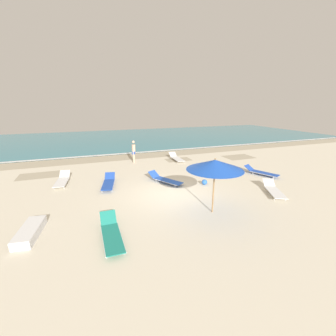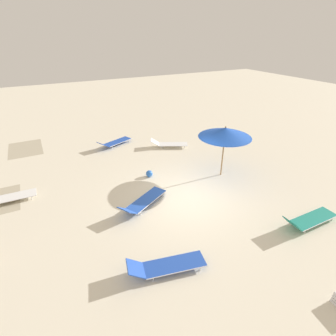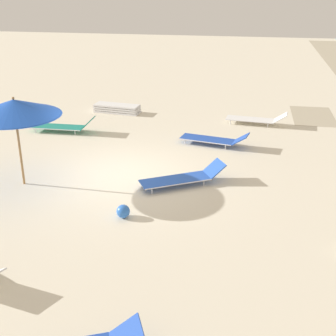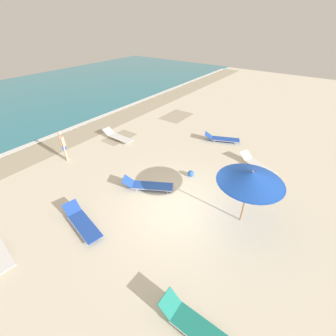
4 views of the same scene
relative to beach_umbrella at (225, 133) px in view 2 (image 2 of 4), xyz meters
The scene contains 9 objects.
ground_plane 3.34m from the beach_umbrella, 111.27° to the left, with size 60.00×60.00×0.16m.
beach_umbrella is the anchor object (origin of this frame).
sun_lounger_under_umbrella 9.46m from the beach_umbrella, 77.04° to the left, with size 0.67×2.29×0.48m.
sun_lounger_beside_umbrella 6.45m from the beach_umbrella, 128.55° to the left, with size 1.05×2.30×0.49m.
sun_lounger_near_water_right 4.69m from the beach_umbrella, 98.72° to the left, with size 1.66×2.31×0.52m.
sun_lounger_mid_beach_solo 6.96m from the beach_umbrella, 30.78° to the left, with size 1.41×2.25×0.49m.
sun_lounger_mid_beach_pair_a 4.76m from the beach_umbrella, behind, with size 0.63×2.28×0.57m.
sun_lounger_mid_beach_pair_b 4.54m from the beach_umbrella, ahead, with size 1.49×2.20×0.47m.
beach_ball 3.91m from the beach_umbrella, 66.32° to the left, with size 0.32×0.32×0.32m.
Camera 2 is at (-7.63, 4.85, 6.09)m, focal length 28.00 mm.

